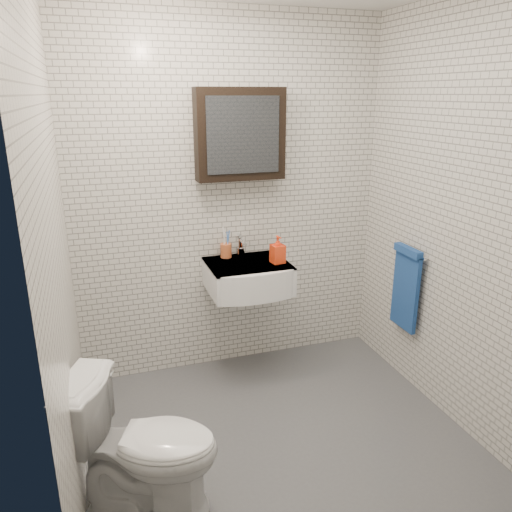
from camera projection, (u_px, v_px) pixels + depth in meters
The scene contains 9 objects.
ground at pixel (279, 437), 2.98m from camera, with size 2.20×2.00×0.01m, color #505358.
room_shell at pixel (283, 196), 2.52m from camera, with size 2.22×2.02×2.51m.
washbasin at pixel (249, 277), 3.42m from camera, with size 0.55×0.50×0.20m.
faucet at pixel (241, 247), 3.55m from camera, with size 0.06×0.20×0.15m.
mirror_cabinet at pixel (240, 134), 3.30m from camera, with size 0.60×0.15×0.60m.
towel_rail at pixel (406, 285), 3.38m from camera, with size 0.09×0.30×0.58m.
toothbrush_cup at pixel (226, 250), 3.53m from camera, with size 0.10×0.10×0.22m.
soap_bottle at pixel (278, 250), 3.40m from camera, with size 0.09×0.09×0.19m, color orange.
toilet at pixel (144, 445), 2.38m from camera, with size 0.40×0.71×0.72m, color white.
Camera 1 is at (-0.92, -2.32, 1.96)m, focal length 35.00 mm.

